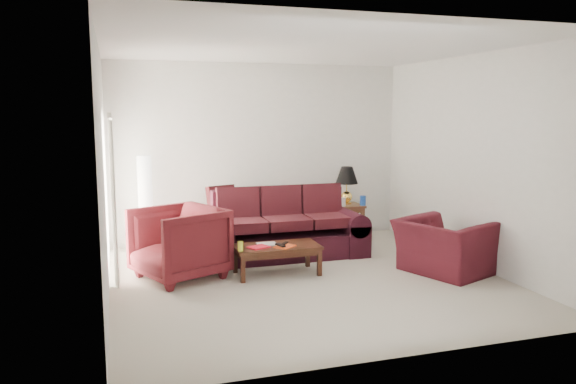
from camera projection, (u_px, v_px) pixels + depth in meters
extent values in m
plane|color=#BCB5A1|center=(307.00, 279.00, 7.42)|extent=(5.00, 5.00, 0.00)
cube|color=silver|center=(112.00, 193.00, 7.78)|extent=(0.10, 2.00, 2.16)
cube|color=black|center=(221.00, 200.00, 9.07)|extent=(0.52, 0.37, 0.48)
cube|color=white|center=(341.00, 202.00, 9.57)|extent=(0.16, 0.08, 0.15)
cylinder|color=#1843A1|center=(363.00, 201.00, 9.69)|extent=(0.13, 0.13, 0.17)
cube|color=silver|center=(335.00, 198.00, 9.95)|extent=(0.16, 0.19, 0.06)
imported|color=#481015|center=(179.00, 243.00, 7.40)|extent=(1.39, 1.37, 0.96)
imported|color=#3A0D15|center=(444.00, 247.00, 7.66)|extent=(1.33, 1.41, 0.73)
cube|color=red|center=(259.00, 247.00, 7.46)|extent=(0.32, 0.29, 0.02)
cube|color=silver|center=(267.00, 244.00, 7.64)|extent=(0.27, 0.20, 0.02)
cube|color=#D94A19|center=(285.00, 246.00, 7.50)|extent=(0.34, 0.32, 0.02)
cube|color=black|center=(280.00, 245.00, 7.48)|extent=(0.10, 0.19, 0.02)
cube|color=black|center=(285.00, 243.00, 7.60)|extent=(0.13, 0.16, 0.02)
cylinder|color=#EFFF38|center=(240.00, 246.00, 7.28)|extent=(0.08, 0.08, 0.13)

